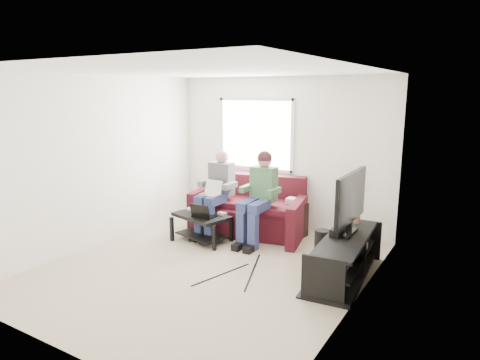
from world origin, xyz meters
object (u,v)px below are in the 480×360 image
Objects in this scene: sofa at (248,212)px; subwoofer at (322,247)px; coffee_table at (201,221)px; tv at (351,200)px; tv_stand at (345,259)px; end_table at (293,219)px.

sofa is 1.70m from subwoofer.
coffee_table is 0.90× the size of tv.
tv_stand is 3.56× the size of subwoofer.
end_table is at bearing 134.44° from subwoofer.
coffee_table is 1.97m from subwoofer.
tv_stand is 2.61× the size of end_table.
tv_stand is (1.99, -0.96, -0.09)m from sofa.
subwoofer is (1.56, -0.66, -0.10)m from sofa.
sofa is 2.27m from tv.
end_table is at bearing 140.30° from tv.
tv reaches higher than coffee_table.
subwoofer is (1.96, 0.14, -0.09)m from coffee_table.
tv_stand is 1.66m from end_table.
coffee_table is 1.50m from end_table.
coffee_table is at bearing 178.52° from tv.
coffee_table is 2.39m from tv_stand.
sofa is 2.21m from tv_stand.
tv is 2.31× the size of subwoofer.
sofa reaches higher than end_table.
sofa is 1.29× the size of tv_stand.
coffee_table is 2.07× the size of subwoofer.
end_table is (-1.22, 1.02, -0.72)m from tv.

